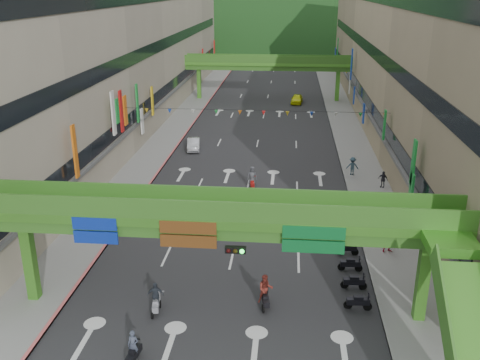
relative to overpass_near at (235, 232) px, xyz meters
The scene contains 22 objects.
road_slab 44.93m from the overpass_near, 91.20° to the left, with size 18.00×140.00×0.02m, color #28282B.
sidewalk_left 46.47m from the overpass_near, 104.97° to the left, with size 4.00×140.00×0.15m, color gray.
sidewalk_right 46.03m from the overpass_near, 77.29° to the left, with size 4.00×140.00×0.15m, color gray.
curb_left 46.02m from the overpass_near, 102.67° to the left, with size 0.20×140.00×0.18m, color #CC5959.
curb_right 45.65m from the overpass_near, 79.63° to the left, with size 0.20×140.00×0.18m, color gray.
building_row_left 49.02m from the overpass_near, 114.00° to the left, with size 12.80×95.00×19.00m.
building_row_right 48.30m from the overpass_near, 68.03° to the left, with size 12.80×95.00×19.00m.
overpass_near is the anchor object (origin of this frame).
overpass_far 59.63m from the overpass_near, 90.90° to the left, with size 28.00×2.20×7.10m.
hill_left 155.52m from the overpass_near, 95.88° to the left, with size 168.00×140.00×112.00m, color #1C4419.
hill_right 176.35m from the overpass_near, 82.15° to the left, with size 208.00×176.00×128.00m, color #1C4419.
bunting_string 24.65m from the overpass_near, 92.17° to the left, with size 26.00×0.36×0.47m.
scooter_rider_near 7.67m from the overpass_near, 136.04° to the right, with size 0.65×1.60×1.85m.
scooter_rider_mid 4.54m from the overpass_near, 33.26° to the left, with size 0.95×1.59×2.10m.
scooter_rider_left 6.19m from the overpass_near, behind, with size 0.98×1.59×1.94m.
scooter_rider_far 20.30m from the overpass_near, 91.47° to the left, with size 0.95×1.60×2.14m.
parked_scooter_row 9.51m from the overpass_near, 33.90° to the left, with size 1.60×7.15×1.08m.
car_silver 32.85m from the overpass_near, 104.12° to the left, with size 1.34×3.85×1.27m, color silver.
car_yellow 57.74m from the overpass_near, 86.26° to the left, with size 1.66×4.12×1.40m, color #EEF718.
pedestrian_red 13.56m from the overpass_near, 40.60° to the left, with size 0.87×0.68×1.78m, color #BA213B.
pedestrian_dark 24.27m from the overpass_near, 61.82° to the left, with size 0.90×0.37×1.53m, color #23232A.
pedestrian_blue 26.14m from the overpass_near, 69.88° to the left, with size 0.83×0.53×1.77m, color #2D4452.
Camera 1 is at (3.54, -19.91, 17.47)m, focal length 40.00 mm.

